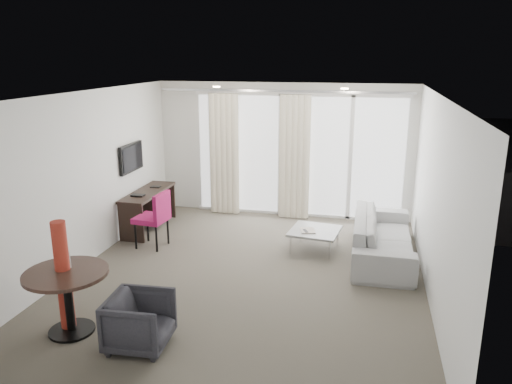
% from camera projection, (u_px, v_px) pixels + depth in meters
% --- Properties ---
extents(floor, '(5.00, 6.00, 0.00)m').
position_uv_depth(floor, '(247.00, 275.00, 7.27)').
color(floor, '#534D42').
rests_on(floor, ground).
extents(ceiling, '(5.00, 6.00, 0.00)m').
position_uv_depth(ceiling, '(246.00, 94.00, 6.58)').
color(ceiling, white).
rests_on(ceiling, ground).
extents(wall_left, '(0.00, 6.00, 2.60)m').
position_uv_depth(wall_left, '(84.00, 180.00, 7.46)').
color(wall_left, silver).
rests_on(wall_left, ground).
extents(wall_right, '(0.00, 6.00, 2.60)m').
position_uv_depth(wall_right, '(436.00, 201.00, 6.39)').
color(wall_right, silver).
rests_on(wall_right, ground).
extents(wall_front, '(5.00, 0.00, 2.60)m').
position_uv_depth(wall_front, '(159.00, 282.00, 4.10)').
color(wall_front, silver).
rests_on(wall_front, ground).
extents(window_panel, '(4.00, 0.02, 2.38)m').
position_uv_depth(window_panel, '(298.00, 156.00, 9.69)').
color(window_panel, white).
rests_on(window_panel, ground).
extents(window_frame, '(4.10, 0.06, 2.44)m').
position_uv_depth(window_frame, '(298.00, 156.00, 9.68)').
color(window_frame, white).
rests_on(window_frame, ground).
extents(curtain_left, '(0.60, 0.20, 2.38)m').
position_uv_depth(curtain_left, '(224.00, 155.00, 9.85)').
color(curtain_left, beige).
rests_on(curtain_left, ground).
extents(curtain_right, '(0.60, 0.20, 2.38)m').
position_uv_depth(curtain_right, '(294.00, 158.00, 9.55)').
color(curtain_right, beige).
rests_on(curtain_right, ground).
extents(curtain_track, '(4.80, 0.04, 0.04)m').
position_uv_depth(curtain_track, '(282.00, 91.00, 9.27)').
color(curtain_track, '#B2B2B7').
rests_on(curtain_track, ceiling).
extents(downlight_a, '(0.12, 0.12, 0.02)m').
position_uv_depth(downlight_a, '(217.00, 87.00, 8.27)').
color(downlight_a, '#FFE0B2').
rests_on(downlight_a, ceiling).
extents(downlight_b, '(0.12, 0.12, 0.02)m').
position_uv_depth(downlight_b, '(345.00, 89.00, 7.83)').
color(downlight_b, '#FFE0B2').
rests_on(downlight_b, ceiling).
extents(desk, '(0.47, 1.51, 0.71)m').
position_uv_depth(desk, '(149.00, 210.00, 9.14)').
color(desk, black).
rests_on(desk, floor).
extents(tv, '(0.05, 0.80, 0.50)m').
position_uv_depth(tv, '(131.00, 158.00, 8.80)').
color(tv, black).
rests_on(tv, wall_left).
extents(desk_chair, '(0.56, 0.53, 0.95)m').
position_uv_depth(desk_chair, '(151.00, 219.00, 8.25)').
color(desk_chair, '#9C154F').
rests_on(desk_chair, floor).
extents(round_table, '(1.09, 1.09, 0.75)m').
position_uv_depth(round_table, '(69.00, 302.00, 5.70)').
color(round_table, '#2F1E17').
rests_on(round_table, floor).
extents(menu_card, '(0.11, 0.06, 0.21)m').
position_uv_depth(menu_card, '(68.00, 269.00, 5.74)').
color(menu_card, white).
rests_on(menu_card, round_table).
extents(red_lamp, '(0.35, 0.35, 1.33)m').
position_uv_depth(red_lamp, '(63.00, 277.00, 5.68)').
color(red_lamp, maroon).
rests_on(red_lamp, floor).
extents(tub_armchair, '(0.70, 0.68, 0.60)m').
position_uv_depth(tub_armchair, '(140.00, 321.00, 5.43)').
color(tub_armchair, '#26262C').
rests_on(tub_armchair, floor).
extents(coffee_table, '(0.86, 0.86, 0.35)m').
position_uv_depth(coffee_table, '(315.00, 240.00, 8.17)').
color(coffee_table, gray).
rests_on(coffee_table, floor).
extents(remote, '(0.12, 0.18, 0.02)m').
position_uv_depth(remote, '(306.00, 231.00, 8.04)').
color(remote, black).
rests_on(remote, coffee_table).
extents(magazine, '(0.31, 0.36, 0.02)m').
position_uv_depth(magazine, '(308.00, 230.00, 8.07)').
color(magazine, gray).
rests_on(magazine, coffee_table).
extents(sofa, '(0.90, 2.31, 0.67)m').
position_uv_depth(sofa, '(383.00, 236.00, 7.86)').
color(sofa, '#9A9A9A').
rests_on(sofa, floor).
extents(terrace_slab, '(5.60, 3.00, 0.12)m').
position_uv_depth(terrace_slab, '(306.00, 197.00, 11.45)').
color(terrace_slab, '#4D4D50').
rests_on(terrace_slab, ground).
extents(rattan_chair_a, '(0.55, 0.55, 0.73)m').
position_uv_depth(rattan_chair_a, '(350.00, 179.00, 11.41)').
color(rattan_chair_a, brown).
rests_on(rattan_chair_a, terrace_slab).
extents(rattan_chair_b, '(0.72, 0.72, 0.90)m').
position_uv_depth(rattan_chair_b, '(396.00, 177.00, 11.20)').
color(rattan_chair_b, brown).
rests_on(rattan_chair_b, terrace_slab).
extents(rattan_table, '(0.55, 0.55, 0.44)m').
position_uv_depth(rattan_table, '(343.00, 186.00, 11.34)').
color(rattan_table, brown).
rests_on(rattan_table, terrace_slab).
extents(balustrade, '(5.50, 0.06, 1.05)m').
position_uv_depth(balustrade, '(314.00, 161.00, 12.66)').
color(balustrade, '#B2B2B7').
rests_on(balustrade, terrace_slab).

